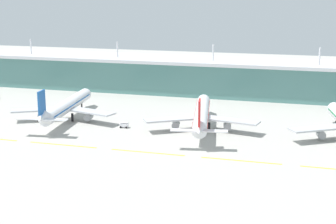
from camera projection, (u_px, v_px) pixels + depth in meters
name	position (u px, v px, depth m)	size (l,w,h in m)	color
ground_plane	(162.00, 146.00, 194.37)	(600.00, 600.00, 0.00)	#A8A59E
terminal_building	(214.00, 77.00, 288.90)	(288.00, 34.00, 28.74)	slate
airliner_near_middle	(66.00, 106.00, 231.56)	(48.45, 63.81, 18.90)	white
airliner_center	(202.00, 115.00, 215.60)	(48.02, 65.27, 18.90)	white
taxiway_stripe_mid_west	(63.00, 145.00, 195.82)	(28.00, 0.70, 0.04)	yellow
taxiway_stripe_centre	(148.00, 152.00, 186.77)	(28.00, 0.70, 0.04)	yellow
taxiway_stripe_mid_east	(241.00, 161.00, 177.73)	(28.00, 0.70, 0.04)	yellow
baggage_cart	(124.00, 125.00, 219.88)	(3.78, 2.34, 2.48)	silver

